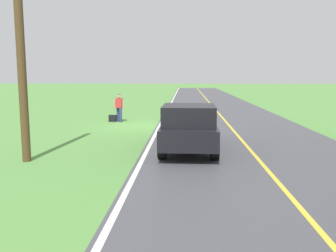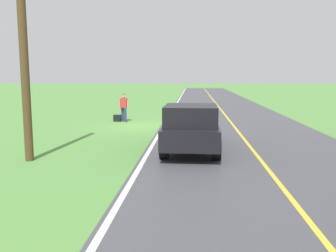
# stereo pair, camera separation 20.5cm
# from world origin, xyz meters

# --- Properties ---
(ground_plane) EXTENTS (200.00, 200.00, 0.00)m
(ground_plane) POSITION_xyz_m (0.00, 0.00, 0.00)
(ground_plane) COLOR #568E42
(road_surface) EXTENTS (8.34, 120.00, 0.00)m
(road_surface) POSITION_xyz_m (-5.24, 0.00, 0.00)
(road_surface) COLOR #47474C
(road_surface) RESTS_ON ground
(lane_edge_line) EXTENTS (0.16, 117.60, 0.00)m
(lane_edge_line) POSITION_xyz_m (-1.24, 0.00, 0.01)
(lane_edge_line) COLOR silver
(lane_edge_line) RESTS_ON ground
(lane_centre_line) EXTENTS (0.14, 117.60, 0.00)m
(lane_centre_line) POSITION_xyz_m (-5.24, 0.00, 0.01)
(lane_centre_line) COLOR gold
(lane_centre_line) RESTS_ON ground
(hitchhiker_walking) EXTENTS (0.62, 0.53, 1.75)m
(hitchhiker_walking) POSITION_xyz_m (1.38, -1.81, 0.98)
(hitchhiker_walking) COLOR navy
(hitchhiker_walking) RESTS_ON ground
(suitcase_carried) EXTENTS (0.48, 0.24, 0.43)m
(suitcase_carried) POSITION_xyz_m (1.81, -1.77, 0.21)
(suitcase_carried) COLOR black
(suitcase_carried) RESTS_ON ground
(pickup_truck_passing) EXTENTS (2.18, 5.44, 1.82)m
(pickup_truck_passing) POSITION_xyz_m (-2.85, 6.59, 0.97)
(pickup_truck_passing) COLOR black
(pickup_truck_passing) RESTS_ON ground
(utility_pole_roadside) EXTENTS (0.28, 0.28, 8.91)m
(utility_pole_roadside) POSITION_xyz_m (2.63, 8.58, 4.46)
(utility_pole_roadside) COLOR brown
(utility_pole_roadside) RESTS_ON ground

